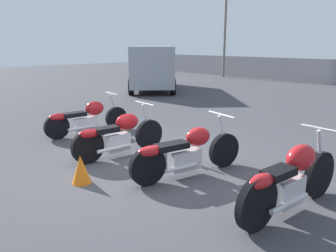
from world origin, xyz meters
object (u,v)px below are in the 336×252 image
Objects in this scene: motorcycle_slot_0 at (86,118)px; traffic_cone_near at (81,169)px; motorcycle_slot_3 at (291,179)px; parked_van at (152,66)px; motorcycle_slot_1 at (119,135)px; light_pole_left at (226,15)px; motorcycle_slot_2 at (186,152)px.

motorcycle_slot_0 is 4.69× the size of traffic_cone_near.
motorcycle_slot_3 is at bearing 4.21° from motorcycle_slot_0.
motorcycle_slot_1 is at bearing -93.94° from parked_van.
light_pole_left is 16.13m from motorcycle_slot_0.
parked_van is at bearing 152.67° from motorcycle_slot_3.
parked_van is (-10.54, 6.27, 0.68)m from motorcycle_slot_3.
parked_van is at bearing 154.04° from motorcycle_slot_2.
light_pole_left is at bearing 134.93° from motorcycle_slot_3.
traffic_cone_near is (-2.64, -1.56, -0.23)m from motorcycle_slot_3.
traffic_cone_near is (7.91, -7.83, -0.91)m from parked_van.
light_pole_left is at bearing 122.07° from traffic_cone_near.
motorcycle_slot_3 reaches higher than motorcycle_slot_2.
motorcycle_slot_1 is 0.40× the size of parked_van.
motorcycle_slot_2 is 1.76m from motorcycle_slot_3.
motorcycle_slot_1 is at bearing -169.81° from motorcycle_slot_3.
motorcycle_slot_3 is (1.75, 0.13, 0.05)m from motorcycle_slot_2.
motorcycle_slot_2 is at bearing 58.41° from traffic_cone_near.
motorcycle_slot_3 is at bearing -81.92° from parked_van.
traffic_cone_near is at bearing -26.57° from motorcycle_slot_0.
parked_van reaches higher than motorcycle_slot_0.
motorcycle_slot_0 is at bearing -101.18° from parked_van.
motorcycle_slot_3 is 4.60× the size of traffic_cone_near.
motorcycle_slot_0 reaches higher than traffic_cone_near.
motorcycle_slot_3 is (12.35, -13.94, -3.54)m from light_pole_left.
motorcycle_slot_1 is 9.84m from parked_van.
motorcycle_slot_2 is (10.60, -14.06, -3.59)m from light_pole_left.
motorcycle_slot_1 is (9.02, -14.33, -3.58)m from light_pole_left.
traffic_cone_near is at bearing -95.91° from parked_van.
motorcycle_slot_0 is at bearing -175.73° from motorcycle_slot_3.
motorcycle_slot_2 is at bearing -87.22° from parked_van.
parked_van is (-5.33, 6.35, 0.73)m from motorcycle_slot_0.
traffic_cone_near is (2.58, -1.48, -0.18)m from motorcycle_slot_0.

